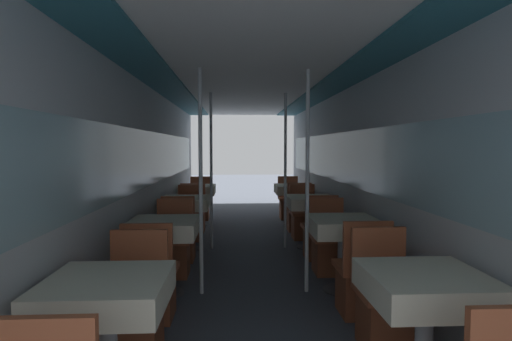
# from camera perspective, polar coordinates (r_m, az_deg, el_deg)

# --- Properties ---
(wall_left) EXTENTS (0.05, 10.28, 2.27)m
(wall_left) POSITION_cam_1_polar(r_m,az_deg,el_deg) (5.14, -15.76, -0.37)
(wall_left) COLOR silver
(wall_left) RESTS_ON ground_plane
(wall_right) EXTENTS (0.05, 10.28, 2.27)m
(wall_right) POSITION_cam_1_polar(r_m,az_deg,el_deg) (5.24, 13.89, -0.27)
(wall_right) COLOR silver
(wall_right) RESTS_ON ground_plane
(ceiling_panel) EXTENTS (2.66, 10.28, 0.07)m
(ceiling_panel) POSITION_cam_1_polar(r_m,az_deg,el_deg) (5.07, -0.80, 12.70)
(ceiling_panel) COLOR white
(ceiling_panel) RESTS_ON wall_left
(dining_table_left_0) EXTENTS (0.67, 0.67, 0.76)m
(dining_table_left_0) POSITION_cam_1_polar(r_m,az_deg,el_deg) (2.49, -20.53, -16.79)
(dining_table_left_0) COLOR #4C4C51
(dining_table_left_0) RESTS_ON ground_plane
(chair_left_far_0) EXTENTS (0.42, 0.42, 0.87)m
(chair_left_far_0) POSITION_cam_1_polar(r_m,az_deg,el_deg) (3.16, -16.93, -19.35)
(chair_left_far_0) COLOR brown
(chair_left_far_0) RESTS_ON ground_plane
(dining_table_left_1) EXTENTS (0.67, 0.67, 0.76)m
(dining_table_left_1) POSITION_cam_1_polar(r_m,az_deg,el_deg) (4.15, -13.07, -8.49)
(dining_table_left_1) COLOR #4C4C51
(dining_table_left_1) RESTS_ON ground_plane
(chair_left_near_1) EXTENTS (0.42, 0.42, 0.87)m
(chair_left_near_1) POSITION_cam_1_polar(r_m,az_deg,el_deg) (3.69, -14.68, -15.92)
(chair_left_near_1) COLOR brown
(chair_left_near_1) RESTS_ON ground_plane
(chair_left_far_1) EXTENTS (0.42, 0.42, 0.87)m
(chair_left_far_1) POSITION_cam_1_polar(r_m,az_deg,el_deg) (4.81, -11.75, -11.27)
(chair_left_far_1) COLOR brown
(chair_left_far_1) RESTS_ON ground_plane
(support_pole_left_1) EXTENTS (0.04, 0.04, 2.27)m
(support_pole_left_1) POSITION_cam_1_polar(r_m,az_deg,el_deg) (4.03, -7.91, -1.71)
(support_pole_left_1) COLOR silver
(support_pole_left_1) RESTS_ON ground_plane
(dining_table_left_2) EXTENTS (0.67, 0.67, 0.76)m
(dining_table_left_2) POSITION_cam_1_polar(r_m,az_deg,el_deg) (5.88, -10.04, -4.95)
(dining_table_left_2) COLOR #4C4C51
(dining_table_left_2) RESTS_ON ground_plane
(chair_left_near_2) EXTENTS (0.42, 0.42, 0.87)m
(chair_left_near_2) POSITION_cam_1_polar(r_m,az_deg,el_deg) (5.37, -10.79, -9.71)
(chair_left_near_2) COLOR brown
(chair_left_near_2) RESTS_ON ground_plane
(chair_left_far_2) EXTENTS (0.42, 0.42, 0.87)m
(chair_left_far_2) POSITION_cam_1_polar(r_m,az_deg,el_deg) (6.53, -9.37, -7.34)
(chair_left_far_2) COLOR brown
(chair_left_far_2) RESTS_ON ground_plane
(support_pole_left_2) EXTENTS (0.04, 0.04, 2.27)m
(support_pole_left_2) POSITION_cam_1_polar(r_m,az_deg,el_deg) (5.80, -6.41, -0.14)
(support_pole_left_2) COLOR silver
(support_pole_left_2) RESTS_ON ground_plane
(dining_table_left_3) EXTENTS (0.67, 0.67, 0.76)m
(dining_table_left_3) POSITION_cam_1_polar(r_m,az_deg,el_deg) (7.63, -8.41, -3.02)
(dining_table_left_3) COLOR #4C4C51
(dining_table_left_3) RESTS_ON ground_plane
(chair_left_near_3) EXTENTS (0.42, 0.42, 0.87)m
(chair_left_near_3) POSITION_cam_1_polar(r_m,az_deg,el_deg) (7.10, -8.84, -6.47)
(chair_left_near_3) COLOR brown
(chair_left_near_3) RESTS_ON ground_plane
(chair_left_far_3) EXTENTS (0.42, 0.42, 0.87)m
(chair_left_far_3) POSITION_cam_1_polar(r_m,az_deg,el_deg) (8.27, -8.00, -5.06)
(chair_left_far_3) COLOR brown
(chair_left_far_3) RESTS_ON ground_plane
(dining_table_right_0) EXTENTS (0.67, 0.67, 0.76)m
(dining_table_right_0) POSITION_cam_1_polar(r_m,az_deg,el_deg) (2.63, 23.02, -15.75)
(dining_table_right_0) COLOR #4C4C51
(dining_table_right_0) RESTS_ON ground_plane
(chair_right_far_0) EXTENTS (0.42, 0.42, 0.87)m
(chair_right_far_0) POSITION_cam_1_polar(r_m,az_deg,el_deg) (3.27, 18.02, -18.57)
(chair_right_far_0) COLOR brown
(chair_right_far_0) RESTS_ON ground_plane
(dining_table_right_1) EXTENTS (0.67, 0.67, 0.76)m
(dining_table_right_1) POSITION_cam_1_polar(r_m,az_deg,el_deg) (4.24, 12.33, -8.25)
(dining_table_right_1) COLOR #4C4C51
(dining_table_right_1) RESTS_ON ground_plane
(chair_right_near_1) EXTENTS (0.42, 0.42, 0.87)m
(chair_right_near_1) POSITION_cam_1_polar(r_m,az_deg,el_deg) (3.78, 14.74, -15.42)
(chair_right_near_1) COLOR brown
(chair_right_near_1) RESTS_ON ground_plane
(chair_right_far_1) EXTENTS (0.42, 0.42, 0.87)m
(chair_right_far_1) POSITION_cam_1_polar(r_m,az_deg,el_deg) (4.88, 10.39, -11.03)
(chair_right_far_1) COLOR brown
(chair_right_far_1) RESTS_ON ground_plane
(support_pole_right_1) EXTENTS (0.04, 0.04, 2.27)m
(support_pole_right_1) POSITION_cam_1_polar(r_m,az_deg,el_deg) (4.08, 7.33, -1.64)
(support_pole_right_1) COLOR silver
(support_pole_right_1) RESTS_ON ground_plane
(dining_table_right_2) EXTENTS (0.67, 0.67, 0.76)m
(dining_table_right_2) POSITION_cam_1_polar(r_m,az_deg,el_deg) (5.94, 7.79, -4.85)
(dining_table_right_2) COLOR #4C4C51
(dining_table_right_2) RESTS_ON ground_plane
(chair_right_near_2) EXTENTS (0.42, 0.42, 0.87)m
(chair_right_near_2) POSITION_cam_1_polar(r_m,az_deg,el_deg) (5.43, 8.95, -9.53)
(chair_right_near_2) COLOR brown
(chair_right_near_2) RESTS_ON ground_plane
(chair_right_far_2) EXTENTS (0.42, 0.42, 0.87)m
(chair_right_far_2) POSITION_cam_1_polar(r_m,az_deg,el_deg) (6.58, 6.79, -7.23)
(chair_right_far_2) COLOR brown
(chair_right_far_2) RESTS_ON ground_plane
(support_pole_right_2) EXTENTS (0.04, 0.04, 2.27)m
(support_pole_right_2) POSITION_cam_1_polar(r_m,az_deg,el_deg) (5.83, 4.21, -0.11)
(support_pole_right_2) COLOR silver
(support_pole_right_2) RESTS_ON ground_plane
(dining_table_right_3) EXTENTS (0.67, 0.67, 0.76)m
(dining_table_right_3) POSITION_cam_1_polar(r_m,az_deg,el_deg) (7.68, 5.31, -2.96)
(dining_table_right_3) COLOR #4C4C51
(dining_table_right_3) RESTS_ON ground_plane
(chair_right_near_3) EXTENTS (0.42, 0.42, 0.87)m
(chair_right_near_3) POSITION_cam_1_polar(r_m,az_deg,el_deg) (7.15, 5.99, -6.38)
(chair_right_near_3) COLOR brown
(chair_right_near_3) RESTS_ON ground_plane
(chair_right_far_3) EXTENTS (0.42, 0.42, 0.87)m
(chair_right_far_3) POSITION_cam_1_polar(r_m,az_deg,el_deg) (8.31, 4.70, -4.99)
(chair_right_far_3) COLOR brown
(chair_right_far_3) RESTS_ON ground_plane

